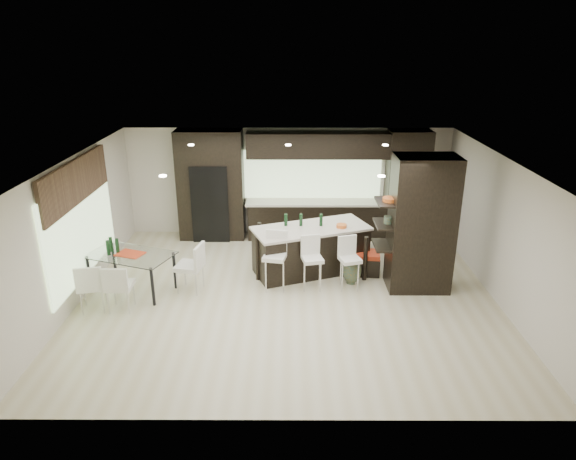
{
  "coord_description": "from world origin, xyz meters",
  "views": [
    {
      "loc": [
        0.04,
        -8.97,
        4.77
      ],
      "look_at": [
        0.0,
        0.6,
        1.15
      ],
      "focal_mm": 32.0,
      "sensor_mm": 36.0,
      "label": 1
    }
  ],
  "objects_px": {
    "chair_far": "(92,288)",
    "chair_end": "(190,269)",
    "floor_vase": "(353,259)",
    "chair_near": "(120,289)",
    "stool_left": "(275,267)",
    "bench": "(350,262)",
    "dining_table": "(132,272)",
    "stool_mid": "(312,268)",
    "kitchen_island": "(311,249)",
    "stool_right": "(350,269)"
  },
  "relations": [
    {
      "from": "floor_vase",
      "to": "stool_mid",
      "type": "bearing_deg",
      "value": -163.67
    },
    {
      "from": "stool_mid",
      "to": "chair_near",
      "type": "relative_size",
      "value": 1.03
    },
    {
      "from": "kitchen_island",
      "to": "chair_end",
      "type": "relative_size",
      "value": 2.64
    },
    {
      "from": "dining_table",
      "to": "floor_vase",
      "type": "bearing_deg",
      "value": 24.89
    },
    {
      "from": "stool_left",
      "to": "dining_table",
      "type": "relative_size",
      "value": 0.59
    },
    {
      "from": "stool_left",
      "to": "bench",
      "type": "distance_m",
      "value": 1.77
    },
    {
      "from": "kitchen_island",
      "to": "stool_right",
      "type": "distance_m",
      "value": 1.11
    },
    {
      "from": "floor_vase",
      "to": "chair_end",
      "type": "height_order",
      "value": "floor_vase"
    },
    {
      "from": "bench",
      "to": "chair_far",
      "type": "height_order",
      "value": "chair_far"
    },
    {
      "from": "bench",
      "to": "chair_end",
      "type": "height_order",
      "value": "chair_end"
    },
    {
      "from": "bench",
      "to": "floor_vase",
      "type": "bearing_deg",
      "value": -85.43
    },
    {
      "from": "floor_vase",
      "to": "dining_table",
      "type": "bearing_deg",
      "value": -175.56
    },
    {
      "from": "stool_mid",
      "to": "dining_table",
      "type": "distance_m",
      "value": 3.57
    },
    {
      "from": "stool_left",
      "to": "chair_near",
      "type": "bearing_deg",
      "value": -152.12
    },
    {
      "from": "floor_vase",
      "to": "chair_near",
      "type": "relative_size",
      "value": 1.24
    },
    {
      "from": "bench",
      "to": "chair_end",
      "type": "distance_m",
      "value": 3.38
    },
    {
      "from": "dining_table",
      "to": "chair_near",
      "type": "xyz_separation_m",
      "value": [
        0.0,
        -0.77,
        0.04
      ]
    },
    {
      "from": "dining_table",
      "to": "chair_end",
      "type": "distance_m",
      "value": 1.14
    },
    {
      "from": "floor_vase",
      "to": "chair_near",
      "type": "distance_m",
      "value": 4.54
    },
    {
      "from": "stool_right",
      "to": "dining_table",
      "type": "distance_m",
      "value": 4.32
    },
    {
      "from": "stool_left",
      "to": "floor_vase",
      "type": "relative_size",
      "value": 0.91
    },
    {
      "from": "kitchen_island",
      "to": "chair_far",
      "type": "relative_size",
      "value": 2.78
    },
    {
      "from": "stool_left",
      "to": "chair_near",
      "type": "xyz_separation_m",
      "value": [
        -2.82,
        -0.85,
        -0.05
      ]
    },
    {
      "from": "stool_left",
      "to": "chair_end",
      "type": "relative_size",
      "value": 1.05
    },
    {
      "from": "kitchen_island",
      "to": "stool_right",
      "type": "relative_size",
      "value": 2.79
    },
    {
      "from": "stool_left",
      "to": "dining_table",
      "type": "xyz_separation_m",
      "value": [
        -2.82,
        -0.08,
        -0.09
      ]
    },
    {
      "from": "chair_end",
      "to": "chair_far",
      "type": "bearing_deg",
      "value": 126.8
    },
    {
      "from": "stool_mid",
      "to": "chair_far",
      "type": "relative_size",
      "value": 1.01
    },
    {
      "from": "floor_vase",
      "to": "dining_table",
      "type": "relative_size",
      "value": 0.65
    },
    {
      "from": "stool_left",
      "to": "bench",
      "type": "bearing_deg",
      "value": 36.98
    },
    {
      "from": "stool_mid",
      "to": "kitchen_island",
      "type": "bearing_deg",
      "value": 77.69
    },
    {
      "from": "stool_right",
      "to": "bench",
      "type": "xyz_separation_m",
      "value": [
        0.09,
        0.75,
        -0.19
      ]
    },
    {
      "from": "kitchen_island",
      "to": "dining_table",
      "type": "bearing_deg",
      "value": 173.38
    },
    {
      "from": "stool_left",
      "to": "bench",
      "type": "height_order",
      "value": "stool_left"
    },
    {
      "from": "chair_near",
      "to": "chair_end",
      "type": "bearing_deg",
      "value": 33.75
    },
    {
      "from": "chair_far",
      "to": "chair_end",
      "type": "xyz_separation_m",
      "value": [
        1.65,
        0.77,
        0.02
      ]
    },
    {
      "from": "kitchen_island",
      "to": "floor_vase",
      "type": "bearing_deg",
      "value": -55.65
    },
    {
      "from": "stool_left",
      "to": "chair_near",
      "type": "height_order",
      "value": "stool_left"
    },
    {
      "from": "kitchen_island",
      "to": "chair_near",
      "type": "distance_m",
      "value": 3.95
    },
    {
      "from": "bench",
      "to": "chair_near",
      "type": "bearing_deg",
      "value": -154.56
    },
    {
      "from": "chair_near",
      "to": "stool_left",
      "type": "bearing_deg",
      "value": 16.53
    },
    {
      "from": "floor_vase",
      "to": "chair_far",
      "type": "xyz_separation_m",
      "value": [
        -4.91,
        -1.12,
        -0.09
      ]
    },
    {
      "from": "floor_vase",
      "to": "stool_left",
      "type": "bearing_deg",
      "value": -170.58
    },
    {
      "from": "floor_vase",
      "to": "chair_end",
      "type": "xyz_separation_m",
      "value": [
        -3.26,
        -0.34,
        -0.07
      ]
    },
    {
      "from": "stool_right",
      "to": "chair_far",
      "type": "relative_size",
      "value": 1.0
    },
    {
      "from": "stool_mid",
      "to": "chair_end",
      "type": "xyz_separation_m",
      "value": [
        -2.43,
        -0.1,
        0.02
      ]
    },
    {
      "from": "dining_table",
      "to": "stool_right",
      "type": "bearing_deg",
      "value": 21.78
    },
    {
      "from": "dining_table",
      "to": "chair_near",
      "type": "height_order",
      "value": "chair_near"
    },
    {
      "from": "stool_mid",
      "to": "chair_end",
      "type": "distance_m",
      "value": 2.43
    },
    {
      "from": "chair_end",
      "to": "stool_mid",
      "type": "bearing_deg",
      "value": -75.99
    }
  ]
}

